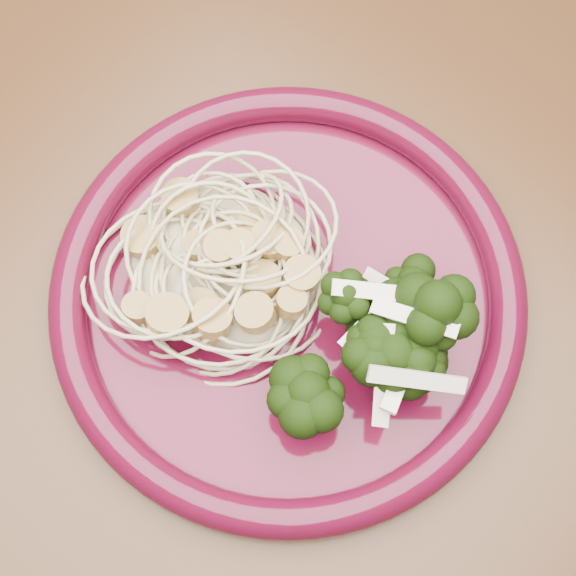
# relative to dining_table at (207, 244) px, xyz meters

# --- Properties ---
(dining_table) EXTENTS (1.20, 0.80, 0.75)m
(dining_table) POSITION_rel_dining_table_xyz_m (0.00, 0.00, 0.00)
(dining_table) COLOR #472814
(dining_table) RESTS_ON ground
(dinner_plate) EXTENTS (0.36, 0.36, 0.03)m
(dinner_plate) POSITION_rel_dining_table_xyz_m (0.10, -0.02, 0.11)
(dinner_plate) COLOR #4A091E
(dinner_plate) RESTS_ON dining_table
(spaghetti_pile) EXTENTS (0.15, 0.14, 0.03)m
(spaghetti_pile) POSITION_rel_dining_table_xyz_m (0.06, -0.03, 0.12)
(spaghetti_pile) COLOR #C7BD90
(spaghetti_pile) RESTS_ON dinner_plate
(scallop_cluster) EXTENTS (0.15, 0.15, 0.04)m
(scallop_cluster) POSITION_rel_dining_table_xyz_m (0.06, -0.03, 0.16)
(scallop_cluster) COLOR #AF8D47
(scallop_cluster) RESTS_ON spaghetti_pile
(broccoli_pile) EXTENTS (0.13, 0.17, 0.05)m
(broccoli_pile) POSITION_rel_dining_table_xyz_m (0.16, -0.01, 0.13)
(broccoli_pile) COLOR black
(broccoli_pile) RESTS_ON dinner_plate
(onion_garnish) EXTENTS (0.09, 0.11, 0.05)m
(onion_garnish) POSITION_rel_dining_table_xyz_m (0.16, -0.01, 0.16)
(onion_garnish) COLOR silver
(onion_garnish) RESTS_ON broccoli_pile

